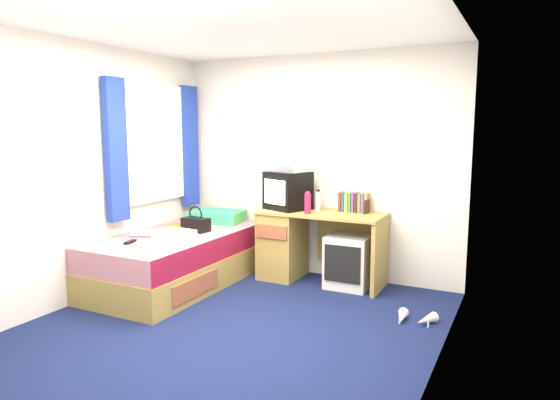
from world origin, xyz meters
The scene contains 20 objects.
ground centered at (0.00, 0.00, 0.00)m, with size 3.40×3.40×0.00m, color #0C1438.
room_shell centered at (0.00, 0.00, 1.45)m, with size 3.40×3.40×3.40m.
bed centered at (-1.10, 0.70, 0.27)m, with size 1.01×2.00×0.54m.
pillow centered at (-1.10, 1.41, 0.61)m, with size 0.60×0.38×0.13m, color teal.
desk centered at (-0.08, 1.44, 0.41)m, with size 1.30×0.55×0.75m.
storage_cube centered at (0.51, 1.41, 0.27)m, with size 0.43×0.43×0.54m, color silver.
crt_tv centered at (-0.21, 1.44, 0.95)m, with size 0.51×0.50×0.40m.
vcr centered at (-0.21, 1.44, 1.19)m, with size 0.38×0.27×0.07m, color #B2B2B4.
book_row centered at (0.48, 1.60, 0.85)m, with size 0.31×0.13×0.20m.
picture_frame centered at (0.63, 1.55, 0.82)m, with size 0.02×0.12×0.14m, color #321D10.
pink_water_bottle centered at (0.10, 1.27, 0.85)m, with size 0.06×0.06×0.20m, color #C51B4D.
aerosol_can centered at (0.12, 1.50, 0.85)m, with size 0.06×0.06×0.20m, color silver.
handbag centered at (-1.00, 0.86, 0.62)m, with size 0.30×0.19×0.27m.
towel centered at (-0.89, 0.37, 0.60)m, with size 0.33×0.28×0.11m, color silver.
magazine centered at (-1.32, 0.95, 0.55)m, with size 0.21×0.28×0.01m, color yellow.
water_bottle centered at (-1.32, 0.39, 0.58)m, with size 0.07×0.07×0.20m, color silver.
colour_swatch_fan centered at (-1.02, 0.07, 0.55)m, with size 0.22×0.06×0.01m, color gold.
remote_control centered at (-1.23, 0.14, 0.55)m, with size 0.05×0.16×0.02m, color black.
window_assembly centered at (-1.55, 0.90, 1.42)m, with size 0.11×1.42×1.40m.
white_heels centered at (1.31, 0.73, 0.04)m, with size 0.34×0.25×0.09m.
Camera 1 is at (2.10, -3.33, 1.61)m, focal length 32.00 mm.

